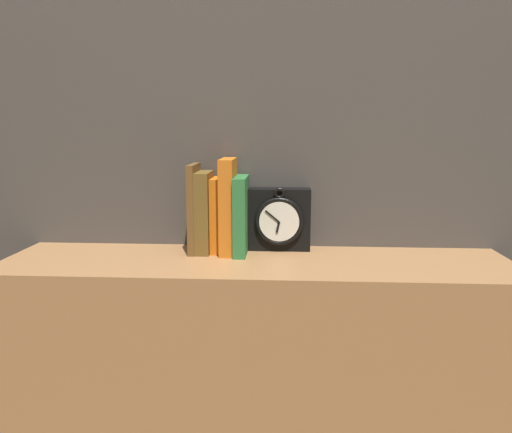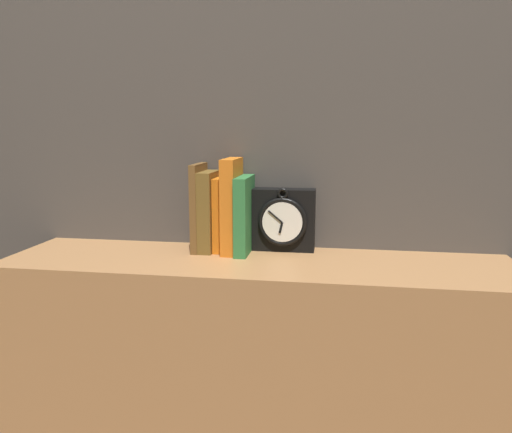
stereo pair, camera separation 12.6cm
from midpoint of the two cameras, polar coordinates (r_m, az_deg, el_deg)
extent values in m
cube|color=#47423D|center=(1.45, 3.92, 18.65)|extent=(6.00, 0.05, 2.60)
cube|color=#A87547|center=(1.43, 2.68, -19.66)|extent=(1.32, 0.33, 0.75)
cube|color=black|center=(1.39, 5.81, -0.37)|extent=(0.17, 0.06, 0.17)
torus|color=black|center=(1.35, 5.72, -0.65)|extent=(0.13, 0.01, 0.13)
cylinder|color=white|center=(1.35, 5.71, -0.67)|extent=(0.11, 0.01, 0.11)
cube|color=black|center=(1.35, 5.55, -1.32)|extent=(0.01, 0.00, 0.03)
cube|color=black|center=(1.34, 4.91, -0.04)|extent=(0.04, 0.00, 0.03)
torus|color=black|center=(1.34, 5.77, 2.61)|extent=(0.03, 0.01, 0.03)
cube|color=brown|center=(1.38, -3.94, 1.05)|extent=(0.02, 0.13, 0.24)
cube|color=brown|center=(1.38, -2.80, 0.60)|extent=(0.04, 0.13, 0.22)
cube|color=orange|center=(1.38, -1.35, 0.26)|extent=(0.03, 0.11, 0.20)
cube|color=orange|center=(1.35, -0.12, 1.24)|extent=(0.04, 0.14, 0.26)
cube|color=#2D743B|center=(1.35, 1.34, 0.17)|extent=(0.03, 0.15, 0.21)
camera|label=1|loc=(0.06, -87.14, 0.51)|focal=35.00mm
camera|label=2|loc=(0.06, 92.86, -0.51)|focal=35.00mm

